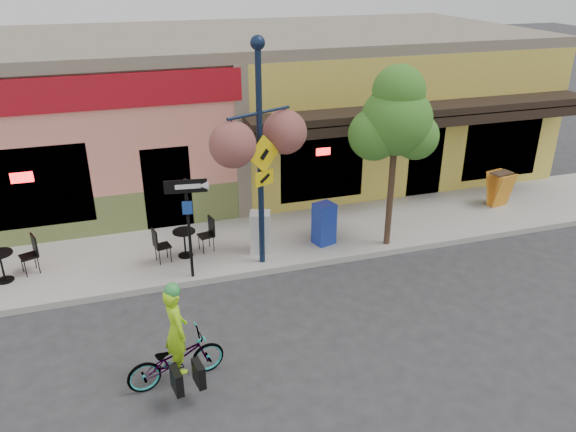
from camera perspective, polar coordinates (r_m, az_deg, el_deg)
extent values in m
plane|color=#2D2D30|center=(12.73, 3.71, -6.24)|extent=(90.00, 90.00, 0.00)
cube|color=#9E9B93|center=(14.35, 0.87, -2.08)|extent=(24.00, 3.00, 0.15)
cube|color=#A8A59E|center=(13.14, 2.86, -4.79)|extent=(24.00, 0.12, 0.15)
imported|color=#9D0E0F|center=(9.85, -11.31, -14.08)|extent=(1.74, 0.87, 0.88)
imported|color=#9EE418|center=(9.65, -11.18, -12.48)|extent=(0.46, 0.62, 1.55)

